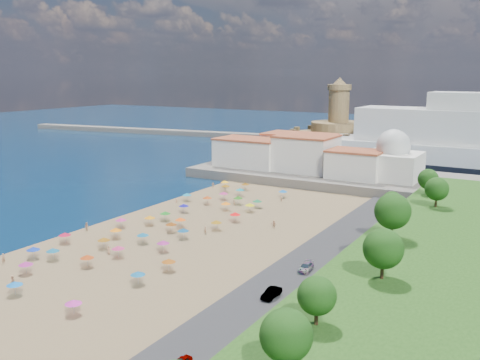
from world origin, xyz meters
The scene contains 11 objects.
ground centered at (0.00, 0.00, 0.00)m, with size 700.00×700.00×0.00m, color #071938.
terrace centered at (10.00, 73.00, 1.50)m, with size 90.00×36.00×3.00m, color #59544C.
jetty centered at (-12.00, 108.00, 1.20)m, with size 18.00×70.00×2.40m, color #59544C.
breakwater centered at (-110.00, 153.00, 1.30)m, with size 200.00×7.00×2.60m, color #59544C.
waterfront_buildings centered at (-3.05, 73.64, 7.88)m, with size 57.00×29.00×11.00m.
domed_building centered at (30.00, 71.00, 8.97)m, with size 16.00×16.00×15.00m.
fortress centered at (-12.00, 138.00, 6.68)m, with size 40.00×40.00×32.40m.
beach_parasols centered at (-1.40, -11.09, 2.15)m, with size 30.96×114.47×2.20m.
beachgoers centered at (-2.15, -3.30, 1.12)m, with size 37.89×99.57×1.87m.
parked_cars centered at (36.00, -19.34, 1.37)m, with size 2.43×40.47×1.44m.
hillside_trees centered at (48.89, -7.89, 10.11)m, with size 12.67×103.71×8.03m.
Camera 1 is at (70.70, -88.30, 34.50)m, focal length 40.00 mm.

